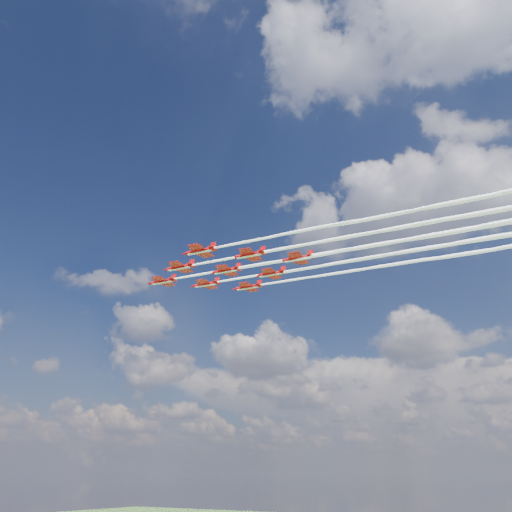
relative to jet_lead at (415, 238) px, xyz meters
name	(u,v)px	position (x,y,z in m)	size (l,w,h in m)	color
jet_lead	(415,238)	(0.00, 0.00, 0.00)	(152.09, 23.50, 2.52)	#B80A0D
jet_row2_port	(460,217)	(11.50, -6.01, 0.00)	(152.09, 23.50, 2.52)	#B80A0D
jet_row2_starb	(463,243)	(9.66, 8.65, 0.00)	(152.09, 23.50, 2.52)	#B80A0D
jet_row3_centre	(511,222)	(21.16, 2.64, 0.00)	(152.09, 23.50, 2.52)	#B80A0D
jet_row3_starb	(510,247)	(19.33, 17.30, 0.00)	(152.09, 23.50, 2.52)	#B80A0D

